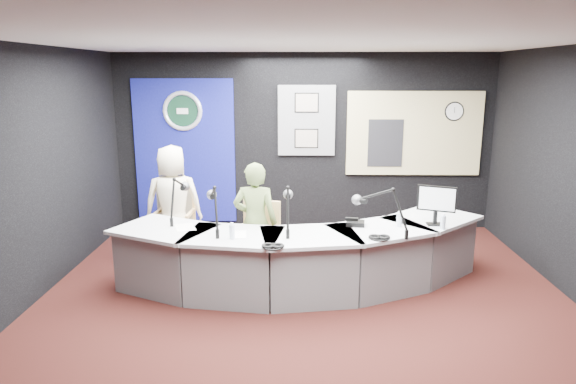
{
  "coord_description": "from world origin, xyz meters",
  "views": [
    {
      "loc": [
        -0.08,
        -5.16,
        2.5
      ],
      "look_at": [
        -0.2,
        0.8,
        1.1
      ],
      "focal_mm": 32.0,
      "sensor_mm": 36.0,
      "label": 1
    }
  ],
  "objects_px": {
    "armchair_right": "(256,244)",
    "armchair_left": "(174,221)",
    "broadcast_desk": "(300,257)",
    "person_man": "(173,202)",
    "person_woman": "(255,223)"
  },
  "relations": [
    {
      "from": "armchair_right",
      "to": "armchair_left",
      "type": "bearing_deg",
      "value": 163.27
    },
    {
      "from": "armchair_right",
      "to": "broadcast_desk",
      "type": "bearing_deg",
      "value": -2.48
    },
    {
      "from": "person_man",
      "to": "person_woman",
      "type": "xyz_separation_m",
      "value": [
        1.18,
        -0.79,
        -0.04
      ]
    },
    {
      "from": "armchair_left",
      "to": "person_woman",
      "type": "xyz_separation_m",
      "value": [
        1.18,
        -0.79,
        0.22
      ]
    },
    {
      "from": "armchair_left",
      "to": "person_man",
      "type": "xyz_separation_m",
      "value": [
        -0.0,
        0.0,
        0.27
      ]
    },
    {
      "from": "person_man",
      "to": "person_woman",
      "type": "relative_size",
      "value": 1.06
    },
    {
      "from": "broadcast_desk",
      "to": "person_woman",
      "type": "distance_m",
      "value": 0.68
    },
    {
      "from": "broadcast_desk",
      "to": "person_man",
      "type": "distance_m",
      "value": 2.02
    },
    {
      "from": "armchair_left",
      "to": "person_woman",
      "type": "distance_m",
      "value": 1.43
    },
    {
      "from": "broadcast_desk",
      "to": "person_man",
      "type": "height_order",
      "value": "person_man"
    },
    {
      "from": "broadcast_desk",
      "to": "armchair_right",
      "type": "relative_size",
      "value": 4.83
    },
    {
      "from": "armchair_right",
      "to": "person_woman",
      "type": "distance_m",
      "value": 0.27
    },
    {
      "from": "armchair_right",
      "to": "person_man",
      "type": "relative_size",
      "value": 0.6
    },
    {
      "from": "broadcast_desk",
      "to": "armchair_left",
      "type": "xyz_separation_m",
      "value": [
        -1.72,
        0.98,
        0.14
      ]
    },
    {
      "from": "armchair_left",
      "to": "person_man",
      "type": "height_order",
      "value": "person_man"
    }
  ]
}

